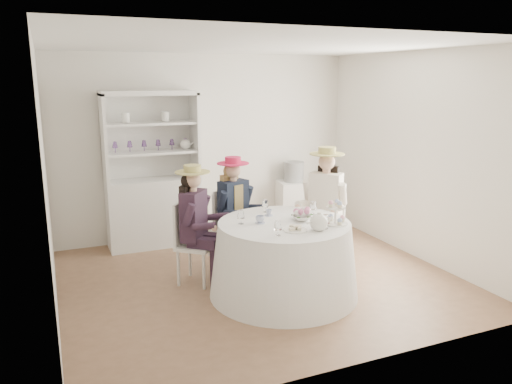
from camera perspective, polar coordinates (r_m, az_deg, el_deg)
name	(u,v)px	position (r m, az deg, el deg)	size (l,w,h in m)	color
ground	(259,279)	(6.07, 0.37, -9.91)	(4.50, 4.50, 0.00)	brown
ceiling	(260,45)	(5.61, 0.41, 16.46)	(4.50, 4.50, 0.00)	white
wall_back	(207,147)	(7.54, -5.65, 5.19)	(4.50, 4.50, 0.00)	silver
wall_front	(361,210)	(3.97, 11.89, -2.00)	(4.50, 4.50, 0.00)	silver
wall_left	(46,184)	(5.23, -22.87, 0.84)	(4.50, 4.50, 0.00)	silver
wall_right	(417,156)	(6.88, 17.92, 3.89)	(4.50, 4.50, 0.00)	silver
tea_table	(284,259)	(5.54, 3.19, -7.61)	(1.64, 1.64, 0.83)	white
hutch	(153,192)	(7.21, -11.66, 0.01)	(1.31, 0.54, 2.19)	silver
side_table	(293,205)	(8.00, 4.28, -1.44)	(0.49, 0.49, 0.76)	silver
hatbox	(294,172)	(7.88, 4.34, 2.33)	(0.31, 0.31, 0.31)	black
guest_left	(196,218)	(5.76, -6.91, -2.94)	(0.60, 0.58, 1.40)	silver
guest_mid	(234,205)	(6.26, -2.47, -1.51)	(0.53, 0.58, 1.40)	silver
guest_right	(325,200)	(6.31, 7.88, -0.91)	(0.65, 0.64, 1.53)	silver
spare_chair	(224,224)	(6.52, -3.66, -3.62)	(0.41, 0.41, 0.94)	silver
teacup_a	(260,220)	(5.36, 0.46, -3.20)	(0.09, 0.09, 0.07)	white
teacup_b	(269,213)	(5.65, 1.47, -2.42)	(0.07, 0.07, 0.06)	white
teacup_c	(300,214)	(5.63, 5.04, -2.50)	(0.09, 0.09, 0.07)	white
flower_bowl	(302,219)	(5.47, 5.22, -3.05)	(0.20, 0.20, 0.05)	white
flower_arrangement	(302,212)	(5.50, 5.33, -2.32)	(0.18, 0.17, 0.07)	#D46A9B
table_teapot	(319,222)	(5.14, 7.22, -3.47)	(0.26, 0.18, 0.19)	white
sandwich_plate	(295,229)	(5.13, 4.51, -4.26)	(0.25, 0.25, 0.05)	white
cupcake_stand	(335,215)	(5.39, 9.06, -2.67)	(0.27, 0.27, 0.25)	white
stemware_set	(284,216)	(5.39, 3.26, -2.71)	(0.98, 0.94, 0.15)	white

